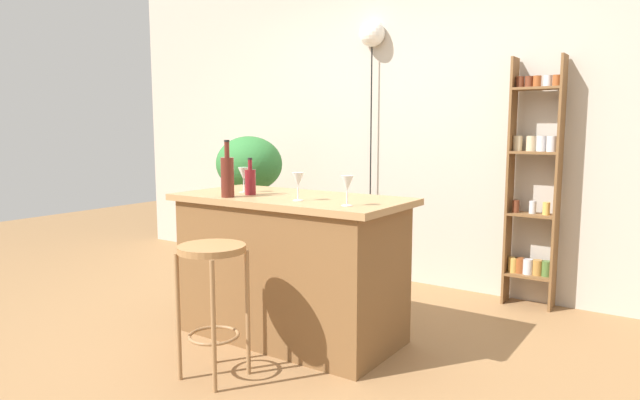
% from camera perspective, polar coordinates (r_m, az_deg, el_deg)
% --- Properties ---
extents(ground, '(12.00, 12.00, 0.00)m').
position_cam_1_polar(ground, '(3.46, -6.01, -15.09)').
color(ground, olive).
extents(back_wall, '(6.40, 0.10, 2.80)m').
position_cam_1_polar(back_wall, '(4.85, 8.91, 8.26)').
color(back_wall, '#BCB2A3').
rests_on(back_wall, ground).
extents(kitchen_counter, '(1.46, 0.71, 0.90)m').
position_cam_1_polar(kitchen_counter, '(3.54, -2.96, -6.79)').
color(kitchen_counter, brown).
rests_on(kitchen_counter, ground).
extents(bar_stool, '(0.35, 0.35, 0.72)m').
position_cam_1_polar(bar_stool, '(3.00, -10.90, -7.93)').
color(bar_stool, '#997047').
rests_on(bar_stool, ground).
extents(spice_shelf, '(0.35, 0.17, 1.82)m').
position_cam_1_polar(spice_shelf, '(4.36, 20.89, 1.32)').
color(spice_shelf, brown).
rests_on(spice_shelf, ground).
extents(plant_stool, '(0.31, 0.31, 0.41)m').
position_cam_1_polar(plant_stool, '(5.08, -7.09, -5.36)').
color(plant_stool, '#2D2823').
rests_on(plant_stool, ground).
extents(potted_plant, '(0.61, 0.54, 0.84)m').
position_cam_1_polar(potted_plant, '(4.97, -7.23, 3.04)').
color(potted_plant, '#A86B4C').
rests_on(potted_plant, plant_stool).
extents(bottle_olive_oil, '(0.08, 0.08, 0.35)m').
position_cam_1_polar(bottle_olive_oil, '(3.43, -9.41, 2.46)').
color(bottle_olive_oil, '#5B2319').
rests_on(bottle_olive_oil, kitchen_counter).
extents(bottle_wine_red, '(0.07, 0.07, 0.23)m').
position_cam_1_polar(bottle_wine_red, '(3.54, -7.12, 1.94)').
color(bottle_wine_red, maroon).
rests_on(bottle_wine_red, kitchen_counter).
extents(wine_glass_left, '(0.07, 0.07, 0.16)m').
position_cam_1_polar(wine_glass_left, '(3.01, 2.77, 1.61)').
color(wine_glass_left, silver).
rests_on(wine_glass_left, kitchen_counter).
extents(wine_glass_center, '(0.07, 0.07, 0.16)m').
position_cam_1_polar(wine_glass_center, '(3.67, -7.79, 2.60)').
color(wine_glass_center, silver).
rests_on(wine_glass_center, kitchen_counter).
extents(wine_glass_right, '(0.07, 0.07, 0.16)m').
position_cam_1_polar(wine_glass_right, '(3.22, -2.28, 1.99)').
color(wine_glass_right, silver).
rests_on(wine_glass_right, kitchen_counter).
extents(pendant_globe_light, '(0.22, 0.22, 2.22)m').
position_cam_1_polar(pendant_globe_light, '(4.94, 5.32, 16.19)').
color(pendant_globe_light, black).
rests_on(pendant_globe_light, ground).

